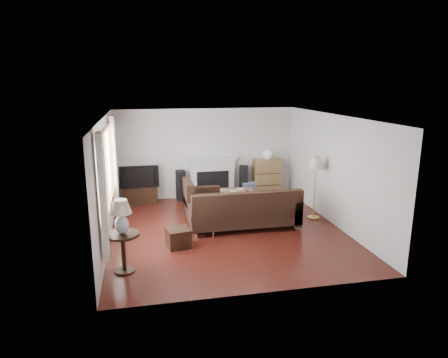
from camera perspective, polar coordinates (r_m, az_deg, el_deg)
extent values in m
cube|color=#481710|center=(8.91, 0.40, -7.34)|extent=(5.10, 5.60, 0.04)
cube|color=white|center=(8.35, 0.43, 8.89)|extent=(5.10, 5.60, 0.04)
cube|color=silver|center=(11.19, -2.56, 3.66)|extent=(5.00, 0.04, 2.50)
cube|color=silver|center=(5.99, 5.99, -5.39)|extent=(5.00, 0.04, 2.50)
cube|color=silver|center=(8.40, -16.51, -0.31)|extent=(0.04, 5.50, 2.50)
cube|color=silver|center=(9.38, 15.51, 1.20)|extent=(0.04, 5.50, 2.50)
cube|color=brown|center=(8.13, -16.41, 1.43)|extent=(0.12, 2.74, 1.54)
cube|color=silver|center=(6.69, -16.85, -2.52)|extent=(0.10, 0.35, 2.10)
cube|color=silver|center=(9.64, -15.39, 2.45)|extent=(0.10, 0.35, 2.10)
cube|color=white|center=(11.25, -1.68, 0.21)|extent=(1.40, 0.26, 1.15)
cube|color=black|center=(11.04, -11.88, -2.20)|extent=(0.92, 0.41, 0.46)
imported|color=black|center=(10.91, -12.02, 0.45)|extent=(1.03, 0.13, 0.59)
cube|color=black|center=(11.08, -6.18, -0.91)|extent=(0.26, 0.30, 0.84)
cube|color=black|center=(11.38, 2.81, -0.33)|extent=(0.32, 0.35, 0.89)
cube|color=olive|center=(11.53, 6.10, 0.24)|extent=(0.77, 0.37, 1.06)
sphere|color=white|center=(11.39, 6.18, 3.48)|extent=(0.26, 0.26, 0.26)
cube|color=black|center=(8.96, 2.85, -4.34)|extent=(2.65, 1.94, 0.86)
cube|color=brown|center=(10.50, 1.23, -2.80)|extent=(1.19, 0.75, 0.44)
cube|color=black|center=(8.07, -6.52, -8.32)|extent=(0.51, 0.51, 0.37)
cube|color=gold|center=(9.71, 12.85, -1.25)|extent=(0.43, 0.43, 1.51)
cube|color=black|center=(7.16, -14.15, -10.18)|extent=(0.57, 0.57, 0.71)
cube|color=silver|center=(6.93, -14.46, -5.28)|extent=(0.36, 0.36, 0.59)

